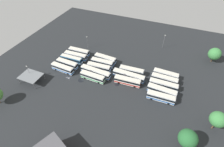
{
  "coord_description": "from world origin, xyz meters",
  "views": [
    {
      "loc": [
        22.85,
        -57.44,
        57.25
      ],
      "look_at": [
        -0.3,
        -1.43,
        1.57
      ],
      "focal_mm": 27.63,
      "sensor_mm": 36.0,
      "label": 1
    }
  ],
  "objects_px": {
    "bus_row0_slot4": "(79,52)",
    "bus_row3_slot1": "(162,91)",
    "bus_row2_slot3": "(132,71)",
    "lamp_post_mid_lot": "(164,41)",
    "bus_row1_slot0": "(93,77)",
    "bus_row1_slot3": "(102,63)",
    "bus_row1_slot4": "(105,59)",
    "bus_row2_slot2": "(129,76)",
    "bus_row3_slot2": "(163,85)",
    "bus_row3_slot0": "(161,97)",
    "bus_row3_slot3": "(164,79)",
    "tree_east_edge": "(218,119)",
    "maintenance_shelter": "(31,76)",
    "bus_row1_slot1": "(95,72)",
    "lamp_post_by_building": "(87,42)",
    "bus_row2_slot1": "(127,81)",
    "bus_row1_slot2": "(99,67)",
    "bus_row0_slot1": "(67,64)",
    "bus_row0_slot2": "(71,59)",
    "tree_west_edge": "(215,54)",
    "bus_row0_slot0": "(63,68)",
    "bus_row0_slot3": "(76,56)",
    "bus_row3_slot4": "(166,75)",
    "tree_northwest": "(188,139)",
    "lamp_post_far_corner": "(29,72)"
  },
  "relations": [
    {
      "from": "bus_row2_slot1",
      "to": "lamp_post_by_building",
      "type": "xyz_separation_m",
      "value": [
        -30.52,
        18.71,
        2.39
      ]
    },
    {
      "from": "bus_row1_slot0",
      "to": "bus_row1_slot3",
      "type": "bearing_deg",
      "value": 91.37
    },
    {
      "from": "bus_row0_slot4",
      "to": "bus_row3_slot2",
      "type": "bearing_deg",
      "value": -9.2
    },
    {
      "from": "bus_row0_slot1",
      "to": "bus_row2_slot1",
      "type": "height_order",
      "value": "same"
    },
    {
      "from": "bus_row3_slot4",
      "to": "bus_row2_slot2",
      "type": "bearing_deg",
      "value": -155.11
    },
    {
      "from": "lamp_post_by_building",
      "to": "bus_row3_slot4",
      "type": "bearing_deg",
      "value": -9.51
    },
    {
      "from": "bus_row1_slot2",
      "to": "bus_row3_slot4",
      "type": "distance_m",
      "value": 32.37
    },
    {
      "from": "maintenance_shelter",
      "to": "bus_row1_slot1",
      "type": "bearing_deg",
      "value": 30.83
    },
    {
      "from": "bus_row1_slot1",
      "to": "bus_row3_slot2",
      "type": "bearing_deg",
      "value": 6.86
    },
    {
      "from": "bus_row0_slot3",
      "to": "bus_row3_slot2",
      "type": "bearing_deg",
      "value": -4.53
    },
    {
      "from": "bus_row1_slot3",
      "to": "bus_row1_slot4",
      "type": "relative_size",
      "value": 0.99
    },
    {
      "from": "bus_row3_slot1",
      "to": "tree_west_edge",
      "type": "xyz_separation_m",
      "value": [
        20.31,
        32.8,
        3.09
      ]
    },
    {
      "from": "bus_row1_slot2",
      "to": "maintenance_shelter",
      "type": "relative_size",
      "value": 1.25
    },
    {
      "from": "bus_row0_slot1",
      "to": "tree_northwest",
      "type": "height_order",
      "value": "tree_northwest"
    },
    {
      "from": "bus_row1_slot3",
      "to": "tree_west_edge",
      "type": "relative_size",
      "value": 1.43
    },
    {
      "from": "bus_row3_slot0",
      "to": "bus_row1_slot1",
      "type": "bearing_deg",
      "value": 173.53
    },
    {
      "from": "bus_row2_slot1",
      "to": "bus_row3_slot1",
      "type": "height_order",
      "value": "same"
    },
    {
      "from": "bus_row0_slot0",
      "to": "tree_northwest",
      "type": "xyz_separation_m",
      "value": [
        59.15,
        -16.53,
        3.29
      ]
    },
    {
      "from": "bus_row1_slot4",
      "to": "bus_row2_slot2",
      "type": "relative_size",
      "value": 0.77
    },
    {
      "from": "bus_row1_slot4",
      "to": "bus_row3_slot3",
      "type": "distance_m",
      "value": 31.55
    },
    {
      "from": "tree_northwest",
      "to": "bus_row3_slot0",
      "type": "bearing_deg",
      "value": 123.57
    },
    {
      "from": "bus_row2_slot1",
      "to": "bus_row3_slot4",
      "type": "distance_m",
      "value": 18.89
    },
    {
      "from": "bus_row0_slot2",
      "to": "bus_row3_slot1",
      "type": "xyz_separation_m",
      "value": [
        47.76,
        -4.14,
        0.0
      ]
    },
    {
      "from": "bus_row0_slot4",
      "to": "bus_row3_slot1",
      "type": "relative_size",
      "value": 0.95
    },
    {
      "from": "bus_row1_slot4",
      "to": "bus_row2_slot2",
      "type": "height_order",
      "value": "same"
    },
    {
      "from": "bus_row1_slot2",
      "to": "lamp_post_mid_lot",
      "type": "xyz_separation_m",
      "value": [
        25.81,
        31.39,
        2.92
      ]
    },
    {
      "from": "bus_row0_slot4",
      "to": "bus_row1_slot3",
      "type": "height_order",
      "value": "same"
    },
    {
      "from": "bus_row1_slot0",
      "to": "tree_west_edge",
      "type": "bearing_deg",
      "value": 35.06
    },
    {
      "from": "bus_row0_slot0",
      "to": "bus_row3_slot2",
      "type": "height_order",
      "value": "same"
    },
    {
      "from": "tree_east_edge",
      "to": "lamp_post_mid_lot",
      "type": "bearing_deg",
      "value": 120.43
    },
    {
      "from": "bus_row1_slot3",
      "to": "bus_row0_slot2",
      "type": "bearing_deg",
      "value": -167.5
    },
    {
      "from": "bus_row1_slot0",
      "to": "tree_west_edge",
      "type": "height_order",
      "value": "tree_west_edge"
    },
    {
      "from": "lamp_post_mid_lot",
      "to": "bus_row3_slot3",
      "type": "bearing_deg",
      "value": -78.3
    },
    {
      "from": "bus_row0_slot4",
      "to": "tree_east_edge",
      "type": "height_order",
      "value": "tree_east_edge"
    },
    {
      "from": "bus_row2_slot2",
      "to": "bus_row3_slot4",
      "type": "height_order",
      "value": "same"
    },
    {
      "from": "bus_row0_slot4",
      "to": "bus_row2_slot2",
      "type": "distance_m",
      "value": 32.32
    },
    {
      "from": "bus_row2_slot1",
      "to": "bus_row3_slot2",
      "type": "bearing_deg",
      "value": 13.66
    },
    {
      "from": "bus_row2_slot3",
      "to": "lamp_post_mid_lot",
      "type": "bearing_deg",
      "value": 70.28
    },
    {
      "from": "bus_row1_slot3",
      "to": "lamp_post_mid_lot",
      "type": "bearing_deg",
      "value": 46.81
    },
    {
      "from": "bus_row1_slot1",
      "to": "bus_row3_slot0",
      "type": "height_order",
      "value": "same"
    },
    {
      "from": "lamp_post_by_building",
      "to": "bus_row0_slot2",
      "type": "bearing_deg",
      "value": -96.59
    },
    {
      "from": "bus_row1_slot1",
      "to": "lamp_post_by_building",
      "type": "height_order",
      "value": "lamp_post_by_building"
    },
    {
      "from": "bus_row2_slot1",
      "to": "tree_west_edge",
      "type": "distance_m",
      "value": 48.65
    },
    {
      "from": "bus_row1_slot0",
      "to": "lamp_post_far_corner",
      "type": "bearing_deg",
      "value": -159.8
    },
    {
      "from": "bus_row0_slot3",
      "to": "bus_row1_slot1",
      "type": "relative_size",
      "value": 0.82
    },
    {
      "from": "bus_row3_slot1",
      "to": "bus_row3_slot2",
      "type": "bearing_deg",
      "value": 90.27
    },
    {
      "from": "bus_row0_slot3",
      "to": "bus_row0_slot0",
      "type": "bearing_deg",
      "value": -92.89
    },
    {
      "from": "bus_row3_slot0",
      "to": "bus_row3_slot3",
      "type": "height_order",
      "value": "same"
    },
    {
      "from": "tree_west_edge",
      "to": "bus_row3_slot0",
      "type": "bearing_deg",
      "value": -118.83
    },
    {
      "from": "bus_row0_slot0",
      "to": "bus_row3_slot2",
      "type": "distance_m",
      "value": 48.43
    }
  ]
}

